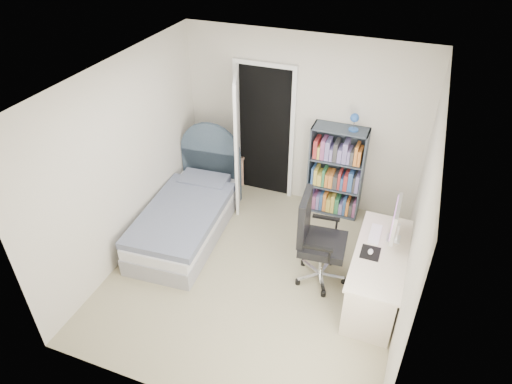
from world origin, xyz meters
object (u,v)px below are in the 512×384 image
(floor_lamp, at_px, (235,162))
(office_chair, at_px, (315,236))
(bed, at_px, (188,214))
(nightstand, at_px, (227,167))
(desk, at_px, (377,272))
(bookcase, at_px, (336,175))

(floor_lamp, height_order, office_chair, floor_lamp)
(bed, height_order, office_chair, bed)
(nightstand, xyz_separation_m, floor_lamp, (0.17, -0.04, 0.15))
(bed, height_order, desk, bed)
(desk, relative_size, office_chair, 1.18)
(bookcase, relative_size, office_chair, 1.34)
(nightstand, xyz_separation_m, office_chair, (1.75, -1.40, 0.26))
(nightstand, relative_size, bookcase, 0.38)
(desk, bearing_deg, nightstand, 150.00)
(bookcase, relative_size, desk, 1.13)
(nightstand, bearing_deg, bookcase, 1.44)
(bed, relative_size, nightstand, 3.40)
(bed, bearing_deg, bookcase, 33.95)
(desk, bearing_deg, floor_lamp, 148.98)
(bed, relative_size, office_chair, 1.73)
(bed, distance_m, desk, 2.61)
(nightstand, height_order, office_chair, office_chair)
(bed, xyz_separation_m, desk, (2.59, -0.31, 0.10))
(bookcase, bearing_deg, office_chair, -87.06)
(nightstand, xyz_separation_m, bookcase, (1.68, 0.04, 0.22))
(floor_lamp, xyz_separation_m, office_chair, (1.59, -1.36, 0.10))
(floor_lamp, relative_size, office_chair, 1.13)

